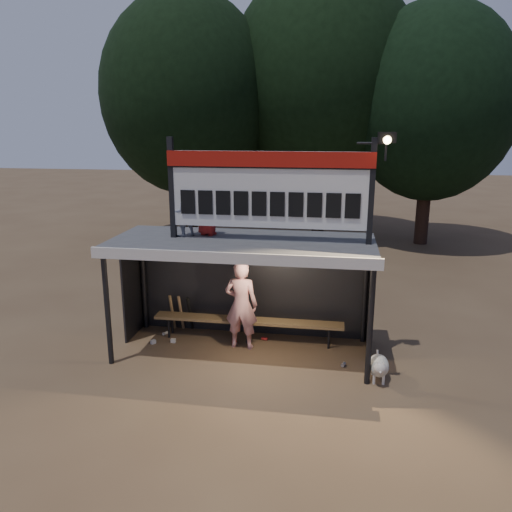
{
  "coord_description": "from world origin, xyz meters",
  "views": [
    {
      "loc": [
        1.74,
        -9.08,
        4.42
      ],
      "look_at": [
        0.2,
        0.4,
        1.9
      ],
      "focal_mm": 35.0,
      "sensor_mm": 36.0,
      "label": 1
    }
  ],
  "objects": [
    {
      "name": "tree_mid",
      "position": [
        1.0,
        11.5,
        6.17
      ],
      "size": [
        7.22,
        7.22,
        10.36
      ],
      "color": "black",
      "rests_on": "ground"
    },
    {
      "name": "dog",
      "position": [
        2.6,
        -0.76,
        0.28
      ],
      "size": [
        0.36,
        0.81,
        0.49
      ],
      "color": "beige",
      "rests_on": "ground"
    },
    {
      "name": "tree_right",
      "position": [
        5.0,
        10.5,
        5.19
      ],
      "size": [
        6.08,
        6.08,
        8.72
      ],
      "color": "#311E15",
      "rests_on": "ground"
    },
    {
      "name": "child_b",
      "position": [
        -0.75,
        0.29,
        2.82
      ],
      "size": [
        0.57,
        0.47,
        1.0
      ],
      "primitive_type": "imported",
      "rotation": [
        0.0,
        0.0,
        2.78
      ],
      "color": "#A51D19",
      "rests_on": "dugout_shelter"
    },
    {
      "name": "bench",
      "position": [
        0.0,
        0.55,
        0.43
      ],
      "size": [
        4.0,
        0.35,
        0.48
      ],
      "color": "olive",
      "rests_on": "ground"
    },
    {
      "name": "ground",
      "position": [
        0.0,
        0.0,
        0.0
      ],
      "size": [
        80.0,
        80.0,
        0.0
      ],
      "primitive_type": "plane",
      "color": "#4E3A27",
      "rests_on": "ground"
    },
    {
      "name": "dugout_shelter",
      "position": [
        0.0,
        0.24,
        1.85
      ],
      "size": [
        5.1,
        2.08,
        2.32
      ],
      "color": "#3F4042",
      "rests_on": "ground"
    },
    {
      "name": "scoreboard_assembly",
      "position": [
        0.56,
        -0.01,
        3.32
      ],
      "size": [
        4.1,
        0.27,
        1.99
      ],
      "color": "black",
      "rests_on": "dugout_shelter"
    },
    {
      "name": "child_a",
      "position": [
        -1.2,
        0.12,
        2.79
      ],
      "size": [
        0.58,
        0.58,
        0.95
      ],
      "primitive_type": "imported",
      "rotation": [
        0.0,
        0.0,
        3.9
      ],
      "color": "gray",
      "rests_on": "dugout_shelter"
    },
    {
      "name": "litter",
      "position": [
        -0.55,
        0.24,
        0.04
      ],
      "size": [
        4.03,
        1.04,
        0.08
      ],
      "color": "red",
      "rests_on": "ground"
    },
    {
      "name": "player",
      "position": [
        -0.07,
        0.21,
        0.92
      ],
      "size": [
        0.7,
        0.48,
        1.84
      ],
      "primitive_type": "imported",
      "rotation": [
        0.0,
        0.0,
        3.08
      ],
      "color": "white",
      "rests_on": "ground"
    },
    {
      "name": "tree_left",
      "position": [
        -4.0,
        10.0,
        5.51
      ],
      "size": [
        6.46,
        6.46,
        9.27
      ],
      "color": "black",
      "rests_on": "ground"
    },
    {
      "name": "bats",
      "position": [
        -1.54,
        0.82,
        0.43
      ],
      "size": [
        0.48,
        0.33,
        0.84
      ],
      "color": "olive",
      "rests_on": "ground"
    }
  ]
}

